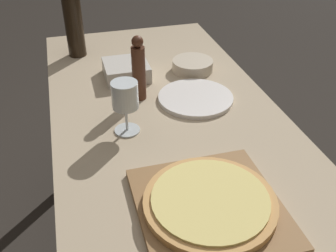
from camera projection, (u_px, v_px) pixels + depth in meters
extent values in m
cube|color=tan|center=(179.00, 141.00, 1.15)|extent=(0.72, 1.77, 0.03)
cylinder|color=brown|center=(73.00, 117.00, 1.96)|extent=(0.06, 0.06, 0.74)
cylinder|color=brown|center=(187.00, 101.00, 2.09)|extent=(0.06, 0.06, 0.74)
cube|color=olive|center=(209.00, 208.00, 0.89)|extent=(0.32, 0.34, 0.02)
cylinder|color=tan|center=(210.00, 202.00, 0.88)|extent=(0.30, 0.30, 0.02)
cylinder|color=#EAD67A|center=(210.00, 198.00, 0.88)|extent=(0.27, 0.27, 0.01)
cylinder|color=black|center=(74.00, 25.00, 1.54)|extent=(0.07, 0.07, 0.25)
cylinder|color=#4C2819|center=(139.00, 74.00, 1.27)|extent=(0.04, 0.04, 0.18)
sphere|color=#4C2819|center=(137.00, 42.00, 1.21)|extent=(0.04, 0.04, 0.04)
cylinder|color=silver|center=(127.00, 130.00, 1.16)|extent=(0.08, 0.08, 0.00)
cylinder|color=silver|center=(127.00, 118.00, 1.14)|extent=(0.01, 0.01, 0.08)
cylinder|color=silver|center=(125.00, 95.00, 1.09)|extent=(0.08, 0.08, 0.08)
cylinder|color=beige|center=(193.00, 65.00, 1.48)|extent=(0.15, 0.15, 0.04)
cylinder|color=white|center=(196.00, 98.00, 1.31)|extent=(0.25, 0.25, 0.01)
cube|color=beige|center=(126.00, 70.00, 1.43)|extent=(0.16, 0.16, 0.06)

